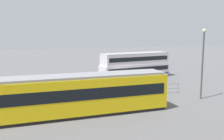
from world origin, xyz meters
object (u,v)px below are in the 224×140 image
Objects in this scene: tram_yellow at (73,95)px; street_lamp at (203,59)px; info_sign at (107,85)px; pedestrian_near_railing at (112,84)px; double_decker_bus at (135,65)px.

street_lamp is at bearing -176.52° from tram_yellow.
tram_yellow reaches higher than info_sign.
tram_yellow is 9.90× the size of pedestrian_near_railing.
info_sign is (1.71, 3.31, 0.72)m from pedestrian_near_railing.
tram_yellow is at bearing 3.48° from street_lamp.
pedestrian_near_railing is (6.21, 7.45, -1.00)m from double_decker_bus.
pedestrian_near_railing is 3.80m from info_sign.
info_sign is at bearing 53.66° from double_decker_bus.
pedestrian_near_railing is at bearing -36.89° from street_lamp.
double_decker_bus is 13.37m from info_sign.
pedestrian_near_railing is at bearing 50.20° from double_decker_bus.
tram_yellow is 4.94m from info_sign.
double_decker_bus is 1.58× the size of street_lamp.
info_sign is 9.80m from street_lamp.
tram_yellow is (11.77, 13.87, -0.20)m from double_decker_bus.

